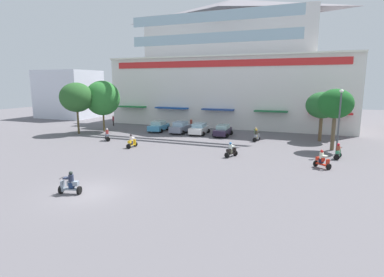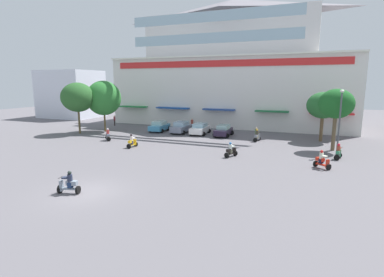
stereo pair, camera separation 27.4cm
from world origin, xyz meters
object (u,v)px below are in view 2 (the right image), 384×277
at_px(scooter_rider_0, 108,135).
at_px(scooter_rider_4, 132,142).
at_px(scooter_rider_5, 322,161).
at_px(pedestrian_2, 256,133).
at_px(plaza_tree_0, 104,98).
at_px(plaza_tree_3, 336,104).
at_px(plaza_tree_2, 78,97).
at_px(plaza_tree_1, 323,106).
at_px(pedestrian_1, 115,120).
at_px(pedestrian_0, 192,123).
at_px(scooter_rider_2, 69,184).
at_px(scooter_rider_1, 231,151).
at_px(parked_car_2, 200,129).
at_px(parked_car_1, 181,127).
at_px(parked_car_0, 159,126).
at_px(streetlamp_near, 340,117).
at_px(scooter_rider_3, 338,153).
at_px(parked_car_3, 224,130).
at_px(scooter_rider_6, 257,136).

distance_m(scooter_rider_0, scooter_rider_4, 5.59).
bearing_deg(scooter_rider_5, pedestrian_2, 125.00).
bearing_deg(plaza_tree_0, plaza_tree_3, -2.77).
bearing_deg(plaza_tree_2, plaza_tree_1, 11.58).
bearing_deg(scooter_rider_5, pedestrian_1, 154.75).
bearing_deg(pedestrian_0, scooter_rider_0, -117.75).
bearing_deg(plaza_tree_2, pedestrian_2, 9.65).
xyz_separation_m(plaza_tree_2, plaza_tree_3, (32.44, 1.38, -0.18)).
xyz_separation_m(scooter_rider_2, pedestrian_0, (-2.80, 28.09, 0.33)).
bearing_deg(scooter_rider_1, parked_car_2, 123.28).
distance_m(plaza_tree_1, pedestrian_2, 8.49).
height_order(plaza_tree_0, scooter_rider_1, plaza_tree_0).
bearing_deg(plaza_tree_2, parked_car_1, 23.87).
distance_m(plaza_tree_0, scooter_rider_4, 13.49).
height_order(parked_car_2, pedestrian_1, pedestrian_1).
distance_m(parked_car_0, pedestrian_2, 14.54).
bearing_deg(streetlamp_near, plaza_tree_1, 101.65).
bearing_deg(pedestrian_1, plaza_tree_0, -66.93).
bearing_deg(plaza_tree_1, scooter_rider_3, -80.96).
height_order(plaza_tree_3, parked_car_0, plaza_tree_3).
distance_m(parked_car_0, parked_car_1, 3.56).
xyz_separation_m(plaza_tree_0, plaza_tree_1, (29.18, 3.57, -0.50)).
relative_size(plaza_tree_3, scooter_rider_4, 4.24).
distance_m(plaza_tree_2, pedestrian_1, 9.31).
bearing_deg(pedestrian_1, parked_car_3, -8.37).
distance_m(scooter_rider_3, streetlamp_near, 3.71).
distance_m(scooter_rider_1, scooter_rider_3, 9.94).
bearing_deg(pedestrian_0, plaza_tree_3, -22.09).
height_order(scooter_rider_3, scooter_rider_6, scooter_rider_6).
bearing_deg(scooter_rider_4, plaza_tree_1, 31.26).
relative_size(scooter_rider_0, scooter_rider_3, 1.03).
xyz_separation_m(parked_car_3, pedestrian_0, (-6.00, 3.64, 0.20)).
xyz_separation_m(parked_car_0, pedestrian_0, (3.83, 3.28, 0.19)).
xyz_separation_m(scooter_rider_3, pedestrian_0, (-19.44, 11.71, 0.33)).
bearing_deg(plaza_tree_0, streetlamp_near, -6.37).
height_order(plaza_tree_1, pedestrian_2, plaza_tree_1).
height_order(plaza_tree_3, pedestrian_1, plaza_tree_3).
distance_m(plaza_tree_1, pedestrian_0, 18.53).
distance_m(plaza_tree_0, scooter_rider_5, 30.91).
bearing_deg(scooter_rider_5, plaza_tree_2, 168.28).
height_order(scooter_rider_5, pedestrian_0, pedestrian_0).
height_order(parked_car_3, scooter_rider_3, scooter_rider_3).
xyz_separation_m(plaza_tree_0, parked_car_3, (17.18, 2.65, -4.09)).
distance_m(plaza_tree_1, scooter_rider_2, 29.80).
height_order(parked_car_2, streetlamp_near, streetlamp_near).
xyz_separation_m(parked_car_3, scooter_rider_3, (13.43, -8.07, -0.13)).
height_order(scooter_rider_0, pedestrian_1, pedestrian_1).
height_order(plaza_tree_1, scooter_rider_5, plaza_tree_1).
bearing_deg(scooter_rider_2, parked_car_3, 82.53).
distance_m(scooter_rider_2, pedestrian_2, 24.30).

